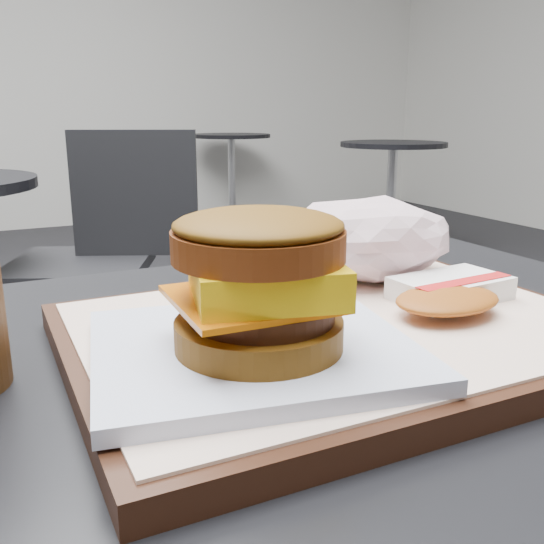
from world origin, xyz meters
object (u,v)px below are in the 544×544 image
at_px(hash_brown, 449,293).
at_px(crumpled_wrapper, 367,238).
at_px(serving_tray, 341,334).
at_px(breakfast_sandwich, 258,298).
at_px(neighbor_chair, 100,249).

distance_m(hash_brown, crumpled_wrapper, 0.10).
height_order(serving_tray, breakfast_sandwich, breakfast_sandwich).
bearing_deg(crumpled_wrapper, serving_tray, -132.25).
bearing_deg(hash_brown, breakfast_sandwich, -169.84).
bearing_deg(neighbor_chair, crumpled_wrapper, -90.75).
bearing_deg(hash_brown, neighbor_chair, 89.60).
height_order(serving_tray, hash_brown, hash_brown).
height_order(breakfast_sandwich, neighbor_chair, breakfast_sandwich).
bearing_deg(neighbor_chair, hash_brown, -90.40).
distance_m(serving_tray, breakfast_sandwich, 0.10).
distance_m(hash_brown, neighbor_chair, 1.62).
xyz_separation_m(serving_tray, breakfast_sandwich, (-0.08, -0.04, 0.05)).
height_order(breakfast_sandwich, hash_brown, breakfast_sandwich).
bearing_deg(crumpled_wrapper, hash_brown, -85.24).
distance_m(breakfast_sandwich, neighbor_chair, 1.67).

